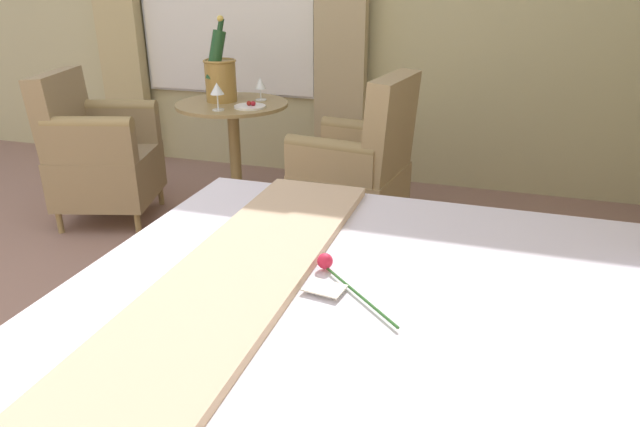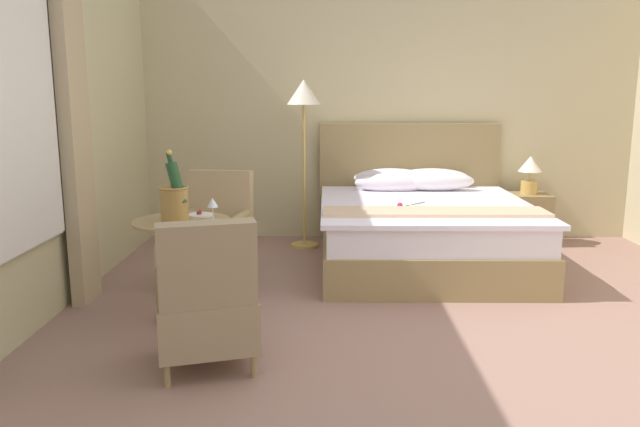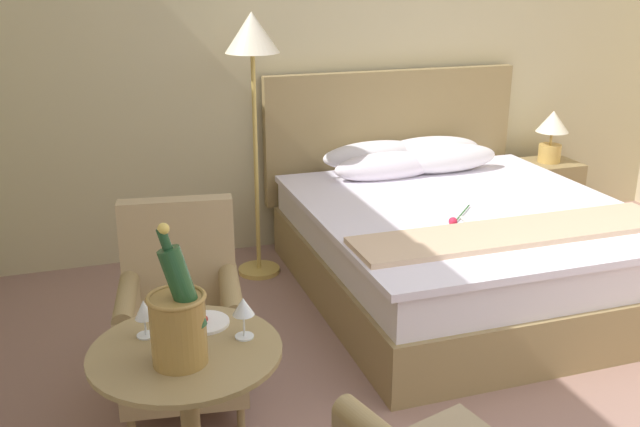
% 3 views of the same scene
% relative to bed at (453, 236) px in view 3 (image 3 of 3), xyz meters
% --- Properties ---
extents(wall_headboard_side, '(5.36, 0.12, 3.16)m').
position_rel_bed_xyz_m(wall_headboard_side, '(-0.22, 1.14, 1.23)').
color(wall_headboard_side, '#C6B98C').
rests_on(wall_headboard_side, ground).
extents(bed, '(1.92, 2.19, 1.26)m').
position_rel_bed_xyz_m(bed, '(0.00, 0.00, 0.00)').
color(bed, '#947C4D').
rests_on(bed, ground).
extents(nightstand, '(0.46, 0.38, 0.53)m').
position_rel_bed_xyz_m(nightstand, '(1.23, 0.77, -0.08)').
color(nightstand, '#947C4D').
rests_on(nightstand, ground).
extents(bedside_lamp, '(0.25, 0.25, 0.40)m').
position_rel_bed_xyz_m(bedside_lamp, '(1.23, 0.77, 0.43)').
color(bedside_lamp, gold).
rests_on(bedside_lamp, nightstand).
extents(floor_lamp_brass, '(0.34, 0.34, 1.71)m').
position_rel_bed_xyz_m(floor_lamp_brass, '(-1.12, 0.61, 1.09)').
color(floor_lamp_brass, '#D1B054').
rests_on(floor_lamp_brass, ground).
extents(side_table_round, '(0.67, 0.67, 0.72)m').
position_rel_bed_xyz_m(side_table_round, '(-1.88, -1.53, 0.09)').
color(side_table_round, '#947C4D').
rests_on(side_table_round, ground).
extents(champagne_bucket, '(0.20, 0.20, 0.49)m').
position_rel_bed_xyz_m(champagne_bucket, '(-1.90, -1.61, 0.53)').
color(champagne_bucket, olive).
rests_on(champagne_bucket, side_table_round).
extents(wine_glass_near_bucket, '(0.08, 0.08, 0.15)m').
position_rel_bed_xyz_m(wine_glass_near_bucket, '(-1.67, -1.51, 0.49)').
color(wine_glass_near_bucket, white).
rests_on(wine_glass_near_bucket, side_table_round).
extents(wine_glass_near_edge, '(0.07, 0.07, 0.14)m').
position_rel_bed_xyz_m(wine_glass_near_edge, '(-2.00, -1.39, 0.47)').
color(wine_glass_near_edge, white).
rests_on(wine_glass_near_edge, side_table_round).
extents(snack_plate, '(0.18, 0.18, 0.04)m').
position_rel_bed_xyz_m(snack_plate, '(-1.79, -1.37, 0.38)').
color(snack_plate, white).
rests_on(snack_plate, side_table_round).
extents(armchair_by_window, '(0.63, 0.65, 0.95)m').
position_rel_bed_xyz_m(armchair_by_window, '(-1.80, -0.73, 0.05)').
color(armchair_by_window, '#947C4D').
rests_on(armchair_by_window, ground).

